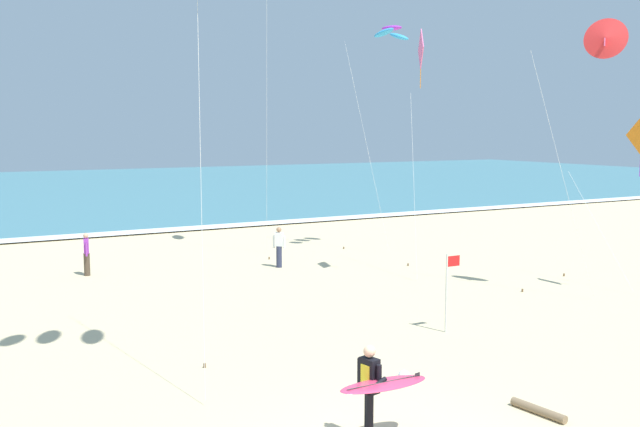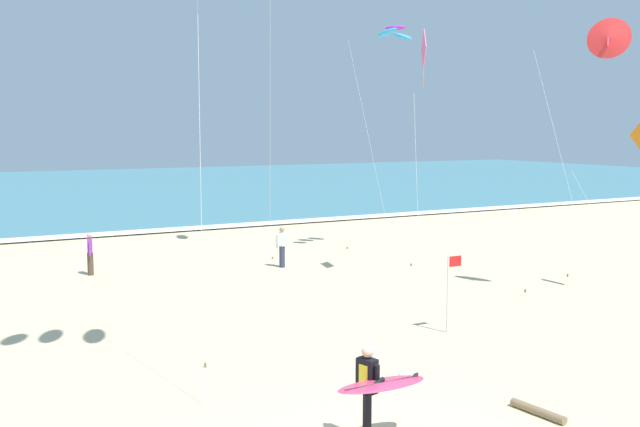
% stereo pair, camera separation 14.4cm
% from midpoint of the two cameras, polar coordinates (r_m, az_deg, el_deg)
% --- Properties ---
extents(ocean_water, '(160.00, 60.00, 0.08)m').
position_cam_midpoint_polar(ocean_water, '(66.75, -22.92, 1.67)').
color(ocean_water, teal).
rests_on(ocean_water, ground).
extents(shoreline_foam, '(160.00, 1.53, 0.01)m').
position_cam_midpoint_polar(shoreline_foam, '(37.45, -18.46, -1.67)').
color(shoreline_foam, white).
rests_on(shoreline_foam, ocean_water).
extents(surfer_lead, '(2.08, 1.14, 1.71)m').
position_cam_midpoint_polar(surfer_lead, '(12.40, 4.23, -13.60)').
color(surfer_lead, black).
rests_on(surfer_lead, ground).
extents(kite_diamond_rose_near, '(1.79, 3.17, 8.75)m').
position_cam_midpoint_polar(kite_diamond_rose_near, '(25.07, 7.91, 12.41)').
color(kite_diamond_rose_near, pink).
rests_on(kite_diamond_rose_near, ground).
extents(kite_diamond_amber_mid, '(0.36, 3.82, 5.80)m').
position_cam_midpoint_polar(kite_diamond_amber_mid, '(24.91, 24.12, 5.41)').
color(kite_diamond_amber_mid, orange).
rests_on(kite_diamond_amber_mid, ground).
extents(kite_arc_violet_far, '(2.23, 2.88, 9.67)m').
position_cam_midpoint_polar(kite_arc_violet_far, '(30.77, 5.63, 14.22)').
color(kite_arc_violet_far, '#2D99DB').
rests_on(kite_arc_violet_far, ground).
extents(kite_delta_scarlet_close, '(1.79, 2.54, 8.76)m').
position_cam_midpoint_polar(kite_delta_scarlet_close, '(23.79, 21.76, 12.90)').
color(kite_delta_scarlet_close, red).
rests_on(kite_delta_scarlet_close, ground).
extents(bystander_purple_top, '(0.23, 0.49, 1.59)m').
position_cam_midpoint_polar(bystander_purple_top, '(27.49, -18.38, -3.09)').
color(bystander_purple_top, '#4C3D2D').
rests_on(bystander_purple_top, ground).
extents(bystander_white_top, '(0.40, 0.35, 1.59)m').
position_cam_midpoint_polar(bystander_white_top, '(27.70, -3.46, -2.69)').
color(bystander_white_top, '#2D334C').
rests_on(bystander_white_top, ground).
extents(lifeguard_flag, '(0.45, 0.05, 2.10)m').
position_cam_midpoint_polar(lifeguard_flag, '(19.13, 10.04, -5.69)').
color(lifeguard_flag, silver).
rests_on(lifeguard_flag, ground).
extents(beach_ball, '(0.28, 0.28, 0.28)m').
position_cam_midpoint_polar(beach_ball, '(15.55, 6.50, -12.89)').
color(beach_ball, white).
rests_on(beach_ball, ground).
extents(driftwood_log, '(0.34, 1.18, 0.17)m').
position_cam_midpoint_polar(driftwood_log, '(14.49, 16.85, -14.89)').
color(driftwood_log, '#846B4C').
rests_on(driftwood_log, ground).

